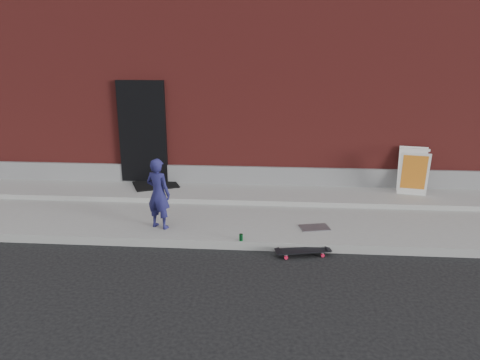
# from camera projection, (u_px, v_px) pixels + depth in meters

# --- Properties ---
(ground) EXTENTS (80.00, 80.00, 0.00)m
(ground) POSITION_uv_depth(u_px,v_px,m) (252.00, 251.00, 7.72)
(ground) COLOR black
(ground) RESTS_ON ground
(sidewalk) EXTENTS (20.00, 3.00, 0.15)m
(sidewalk) POSITION_uv_depth(u_px,v_px,m) (256.00, 214.00, 9.13)
(sidewalk) COLOR gray
(sidewalk) RESTS_ON ground
(apron) EXTENTS (20.00, 1.20, 0.10)m
(apron) POSITION_uv_depth(u_px,v_px,m) (258.00, 194.00, 9.96)
(apron) COLOR gray
(apron) RESTS_ON sidewalk
(building) EXTENTS (20.00, 8.10, 5.00)m
(building) POSITION_uv_depth(u_px,v_px,m) (266.00, 71.00, 13.70)
(building) COLOR maroon
(building) RESTS_ON ground
(child) EXTENTS (0.54, 0.45, 1.26)m
(child) POSITION_uv_depth(u_px,v_px,m) (158.00, 194.00, 8.12)
(child) COLOR #1C1B4D
(child) RESTS_ON sidewalk
(skateboard) EXTENTS (0.89, 0.40, 0.10)m
(skateboard) POSITION_uv_depth(u_px,v_px,m) (303.00, 251.00, 7.52)
(skateboard) COLOR red
(skateboard) RESTS_ON ground
(pizza_sign) EXTENTS (0.70, 0.78, 0.96)m
(pizza_sign) POSITION_uv_depth(u_px,v_px,m) (413.00, 171.00, 9.70)
(pizza_sign) COLOR white
(pizza_sign) RESTS_ON apron
(soda_can) EXTENTS (0.08, 0.08, 0.12)m
(soda_can) POSITION_uv_depth(u_px,v_px,m) (241.00, 237.00, 7.72)
(soda_can) COLOR #177735
(soda_can) RESTS_ON sidewalk
(doormat) EXTENTS (1.16, 1.07, 0.03)m
(doormat) POSITION_uv_depth(u_px,v_px,m) (156.00, 185.00, 10.40)
(doormat) COLOR black
(doormat) RESTS_ON apron
(utility_plate) EXTENTS (0.57, 0.43, 0.02)m
(utility_plate) POSITION_uv_depth(u_px,v_px,m) (314.00, 228.00, 8.27)
(utility_plate) COLOR #5C5B61
(utility_plate) RESTS_ON sidewalk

